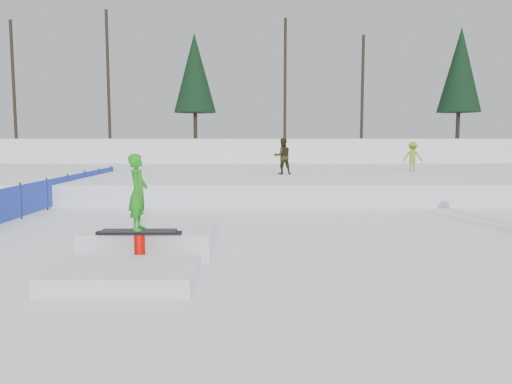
{
  "coord_description": "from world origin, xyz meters",
  "views": [
    {
      "loc": [
        0.43,
        -10.08,
        2.39
      ],
      "look_at": [
        0.5,
        2.0,
        1.1
      ],
      "focal_mm": 35.0,
      "sensor_mm": 36.0,
      "label": 1
    }
  ],
  "objects_px": {
    "walker_olive": "(283,156)",
    "safety_fence": "(47,194)",
    "jib_rail_feature": "(146,244)",
    "walker_ygreen": "(413,157)"
  },
  "relations": [
    {
      "from": "walker_ygreen",
      "to": "walker_olive",
      "type": "bearing_deg",
      "value": 40.26
    },
    {
      "from": "jib_rail_feature",
      "to": "walker_ygreen",
      "type": "bearing_deg",
      "value": 55.69
    },
    {
      "from": "safety_fence",
      "to": "jib_rail_feature",
      "type": "relative_size",
      "value": 3.64
    },
    {
      "from": "safety_fence",
      "to": "walker_olive",
      "type": "bearing_deg",
      "value": 34.93
    },
    {
      "from": "safety_fence",
      "to": "walker_ygreen",
      "type": "distance_m",
      "value": 16.72
    },
    {
      "from": "walker_olive",
      "to": "safety_fence",
      "type": "bearing_deg",
      "value": 23.68
    },
    {
      "from": "walker_ygreen",
      "to": "safety_fence",
      "type": "bearing_deg",
      "value": 50.9
    },
    {
      "from": "walker_olive",
      "to": "jib_rail_feature",
      "type": "distance_m",
      "value": 13.16
    },
    {
      "from": "walker_olive",
      "to": "walker_ygreen",
      "type": "relative_size",
      "value": 1.13
    },
    {
      "from": "walker_olive",
      "to": "jib_rail_feature",
      "type": "xyz_separation_m",
      "value": [
        -3.47,
        -12.63,
        -1.31
      ]
    }
  ]
}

